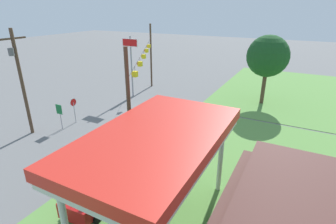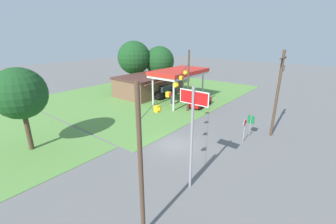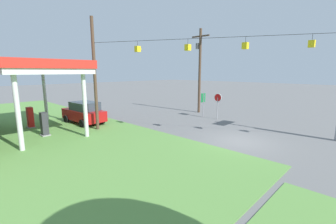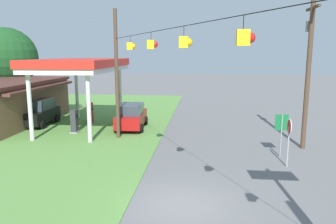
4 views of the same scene
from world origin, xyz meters
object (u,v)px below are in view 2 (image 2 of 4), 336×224
at_px(car_at_pumps_rear, 163,92).
at_px(stop_sign_roadside, 245,126).
at_px(fuel_pump_near, 173,100).
at_px(utility_pole_main, 278,90).
at_px(gas_station_canopy, 179,73).
at_px(route_sign, 251,122).
at_px(tree_behind_station, 134,58).
at_px(car_at_pumps_front, 200,100).
at_px(tree_west_verge, 20,94).
at_px(gas_station_store, 149,85).
at_px(fuel_pump_far, 185,95).
at_px(stop_sign_overhead, 193,120).
at_px(tree_far_back, 160,61).

xyz_separation_m(car_at_pumps_rear, stop_sign_roadside, (-7.93, -17.37, 0.76)).
bearing_deg(fuel_pump_near, utility_pole_main, -98.26).
distance_m(gas_station_canopy, stop_sign_roadside, 15.74).
height_order(route_sign, tree_behind_station, tree_behind_station).
relative_size(car_at_pumps_front, route_sign, 1.92).
bearing_deg(tree_west_verge, tree_behind_station, 25.69).
height_order(gas_station_store, stop_sign_roadside, gas_station_store).
bearing_deg(gas_station_store, fuel_pump_far, -85.03).
xyz_separation_m(gas_station_store, fuel_pump_near, (-2.66, -7.51, -0.94)).
bearing_deg(route_sign, tree_west_verge, 136.22).
bearing_deg(gas_station_store, tree_behind_station, 69.34).
relative_size(stop_sign_roadside, stop_sign_overhead, 0.34).
bearing_deg(tree_west_verge, stop_sign_roadside, -46.93).
bearing_deg(tree_west_verge, route_sign, -43.78).
relative_size(stop_sign_overhead, tree_behind_station, 0.79).
xyz_separation_m(fuel_pump_far, tree_far_back, (5.80, 10.50, 4.42)).
height_order(utility_pole_main, tree_far_back, utility_pole_main).
bearing_deg(tree_behind_station, tree_far_back, -37.86).
relative_size(fuel_pump_near, utility_pole_main, 0.19).
bearing_deg(stop_sign_overhead, utility_pole_main, -9.10).
distance_m(gas_station_store, car_at_pumps_front, 11.39).
height_order(tree_behind_station, tree_far_back, tree_behind_station).
distance_m(car_at_pumps_rear, tree_west_verge, 22.71).
height_order(gas_station_store, utility_pole_main, utility_pole_main).
height_order(car_at_pumps_front, utility_pole_main, utility_pole_main).
relative_size(gas_station_canopy, tree_west_verge, 1.21).
bearing_deg(car_at_pumps_rear, tree_west_verge, 4.85).
distance_m(fuel_pump_far, car_at_pumps_rear, 3.99).
xyz_separation_m(fuel_pump_near, tree_behind_station, (5.00, 13.70, 5.22)).
distance_m(gas_station_store, car_at_pumps_rear, 3.80).
relative_size(fuel_pump_near, stop_sign_overhead, 0.23).
bearing_deg(stop_sign_roadside, route_sign, 179.12).
relative_size(fuel_pump_far, car_at_pumps_rear, 0.41).
distance_m(car_at_pumps_rear, tree_behind_station, 11.43).
bearing_deg(stop_sign_overhead, stop_sign_roadside, -1.76).
distance_m(fuel_pump_far, car_at_pumps_front, 4.12).
relative_size(gas_station_canopy, fuel_pump_far, 5.48).
height_order(gas_station_store, route_sign, gas_station_store).
distance_m(gas_station_canopy, car_at_pumps_rear, 5.34).
relative_size(gas_station_store, stop_sign_roadside, 4.67).
relative_size(route_sign, tree_behind_station, 0.26).
bearing_deg(stop_sign_roadside, car_at_pumps_rear, -114.52).
xyz_separation_m(car_at_pumps_front, tree_west_verge, (-21.77, 5.48, 4.51)).
relative_size(utility_pole_main, tree_behind_station, 0.97).
bearing_deg(tree_west_verge, gas_station_store, 14.45).
height_order(fuel_pump_far, stop_sign_overhead, stop_sign_overhead).
height_order(fuel_pump_far, car_at_pumps_rear, car_at_pumps_rear).
distance_m(gas_station_canopy, tree_behind_station, 14.16).
distance_m(gas_station_store, utility_pole_main, 23.60).
bearing_deg(gas_station_canopy, utility_pole_main, -104.21).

